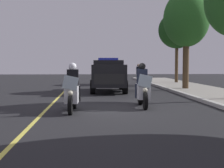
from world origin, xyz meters
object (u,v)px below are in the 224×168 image
object	(u,v)px
tree_behind_suv	(177,30)
police_motorcycle_lead_left	(72,92)
police_suv	(108,74)
cyclist_background	(138,75)
police_motorcycle_lead_right	(143,89)
tree_far_back	(186,19)

from	to	relation	value
tree_behind_suv	police_motorcycle_lead_left	bearing A→B (deg)	-27.26
police_motorcycle_lead_left	police_suv	distance (m)	8.08
police_motorcycle_lead_left	cyclist_background	distance (m)	13.50
police_motorcycle_lead_left	cyclist_background	bearing A→B (deg)	161.43
police_suv	cyclist_background	bearing A→B (deg)	152.11
police_motorcycle_lead_right	police_suv	xyz separation A→B (m)	(-6.92, -0.96, 0.37)
police_motorcycle_lead_left	tree_far_back	world-z (taller)	tree_far_back
police_suv	police_motorcycle_lead_right	bearing A→B (deg)	7.88
police_motorcycle_lead_left	cyclist_background	xyz separation A→B (m)	(-12.79, 4.30, 0.14)
tree_behind_suv	police_suv	bearing A→B (deg)	-39.37
tree_far_back	police_motorcycle_lead_left	bearing A→B (deg)	-37.28
police_motorcycle_lead_right	tree_far_back	size ratio (longest dim) A/B	0.34
police_suv	tree_behind_suv	world-z (taller)	tree_behind_suv
police_motorcycle_lead_left	tree_behind_suv	distance (m)	18.00
police_motorcycle_lead_left	tree_far_back	xyz separation A→B (m)	(-8.94, 6.80, 3.85)
tree_far_back	cyclist_background	bearing A→B (deg)	-146.98
police_motorcycle_lead_left	tree_behind_suv	bearing A→B (deg)	152.74
tree_behind_suv	police_motorcycle_lead_right	bearing A→B (deg)	-20.20
police_motorcycle_lead_left	tree_far_back	bearing A→B (deg)	142.72
police_motorcycle_lead_right	tree_far_back	world-z (taller)	tree_far_back
police_motorcycle_lead_left	police_motorcycle_lead_right	size ratio (longest dim) A/B	1.00
cyclist_background	tree_far_back	bearing A→B (deg)	33.02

